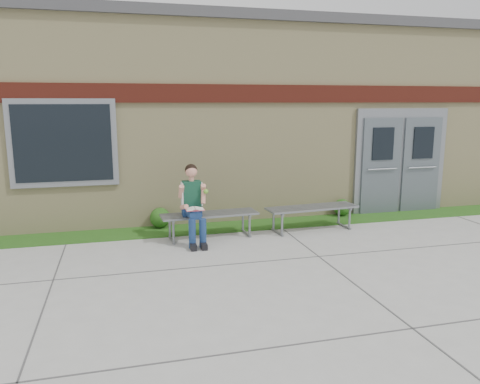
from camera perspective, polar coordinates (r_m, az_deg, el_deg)
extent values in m
plane|color=#9E9E99|center=(6.89, 3.59, -9.85)|extent=(80.00, 80.00, 0.00)
cube|color=#1A4E15|center=(9.27, -1.42, -4.26)|extent=(16.00, 0.80, 0.02)
cube|color=beige|center=(12.29, -5.13, 8.86)|extent=(16.00, 6.00, 4.00)
cube|color=#3F3F42|center=(12.39, -5.31, 18.61)|extent=(16.20, 6.20, 0.20)
cube|color=maroon|center=(9.31, -2.03, 11.92)|extent=(16.00, 0.06, 0.35)
cube|color=slate|center=(9.16, -20.72, 5.60)|extent=(1.90, 0.08, 1.60)
cube|color=black|center=(9.12, -20.75, 5.57)|extent=(1.70, 0.04, 1.40)
cube|color=slate|center=(10.97, 18.92, 3.60)|extent=(2.20, 0.08, 2.30)
cube|color=#4F585F|center=(10.67, 16.79, 2.99)|extent=(0.92, 0.06, 2.10)
cube|color=#4F585F|center=(11.23, 21.17, 3.09)|extent=(0.92, 0.06, 2.10)
cube|color=slate|center=(8.50, -3.73, -2.72)|extent=(1.78, 0.59, 0.03)
cube|color=slate|center=(8.46, -8.38, -4.55)|extent=(0.07, 0.49, 0.40)
cube|color=slate|center=(8.71, 0.83, -3.97)|extent=(0.07, 0.49, 0.40)
cube|color=slate|center=(9.08, 8.78, -1.88)|extent=(1.82, 0.64, 0.03)
cube|color=slate|center=(8.88, 4.48, -3.69)|extent=(0.08, 0.50, 0.41)
cube|color=slate|center=(9.43, 12.73, -3.06)|extent=(0.08, 0.50, 0.41)
cube|color=navy|center=(8.38, -5.89, -2.28)|extent=(0.34, 0.24, 0.16)
cube|color=#103A2C|center=(8.29, -5.91, -0.22)|extent=(0.32, 0.20, 0.46)
sphere|color=tan|center=(8.21, -5.96, 2.50)|extent=(0.21, 0.21, 0.21)
sphere|color=black|center=(8.23, -5.98, 2.66)|extent=(0.22, 0.22, 0.22)
cylinder|color=navy|center=(8.11, -6.26, -2.58)|extent=(0.16, 0.42, 0.15)
cylinder|color=navy|center=(8.13, -5.01, -2.52)|extent=(0.16, 0.42, 0.15)
cylinder|color=navy|center=(7.96, -5.84, -5.10)|extent=(0.12, 0.12, 0.50)
cylinder|color=navy|center=(7.99, -4.56, -5.03)|extent=(0.12, 0.12, 0.50)
cube|color=black|center=(7.95, -5.74, -6.62)|extent=(0.10, 0.26, 0.10)
cube|color=black|center=(7.98, -4.45, -6.54)|extent=(0.10, 0.26, 0.10)
cylinder|color=tan|center=(8.20, -7.18, 0.05)|extent=(0.09, 0.22, 0.26)
cylinder|color=tan|center=(8.25, -4.55, 0.17)|extent=(0.09, 0.22, 0.26)
cube|color=white|center=(7.98, -5.52, -2.05)|extent=(0.31, 0.22, 0.02)
cube|color=#E3556A|center=(7.99, -5.52, -2.13)|extent=(0.31, 0.23, 0.01)
sphere|color=#6AB22F|center=(8.12, -4.18, 0.07)|extent=(0.08, 0.08, 0.08)
sphere|color=#1A4E15|center=(9.26, -9.71, -3.11)|extent=(0.39, 0.39, 0.39)
sphere|color=#1A4E15|center=(10.33, 12.33, -1.84)|extent=(0.36, 0.36, 0.36)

